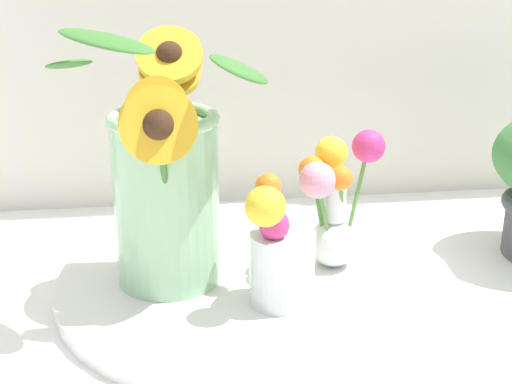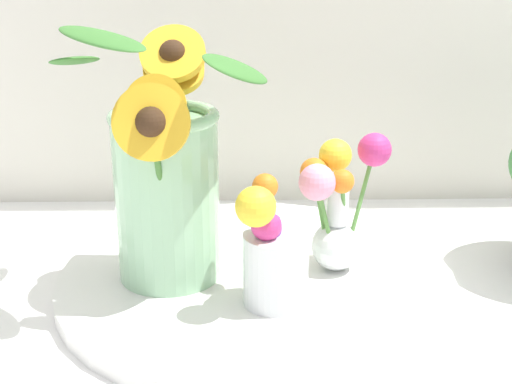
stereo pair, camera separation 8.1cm
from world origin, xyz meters
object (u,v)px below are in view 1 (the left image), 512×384
(mason_jar_sunflowers, at_px, (166,181))
(vase_small_center, at_px, (278,250))
(vase_bulb_right, at_px, (334,200))
(serving_tray, at_px, (256,280))

(mason_jar_sunflowers, bearing_deg, vase_small_center, -30.72)
(vase_bulb_right, bearing_deg, serving_tray, -172.58)
(mason_jar_sunflowers, relative_size, vase_small_center, 2.09)
(serving_tray, distance_m, mason_jar_sunflowers, 0.17)
(mason_jar_sunflowers, bearing_deg, serving_tray, 1.16)
(mason_jar_sunflowers, bearing_deg, vase_bulb_right, 4.21)
(serving_tray, height_order, vase_small_center, vase_small_center)
(mason_jar_sunflowers, xyz_separation_m, vase_small_center, (0.12, -0.07, -0.06))
(serving_tray, bearing_deg, vase_small_center, -78.02)
(mason_jar_sunflowers, height_order, vase_small_center, mason_jar_sunflowers)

